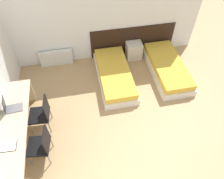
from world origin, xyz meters
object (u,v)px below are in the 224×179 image
(bed_near_window, at_px, (114,75))
(nightstand, at_px, (134,50))
(bed_near_door, at_px, (167,68))
(laptop, at_px, (11,107))
(chair_near_notebook, at_px, (41,144))
(chair_near_laptop, at_px, (42,113))

(bed_near_window, bearing_deg, nightstand, 47.29)
(bed_near_window, relative_size, bed_near_door, 1.00)
(bed_near_window, xyz_separation_m, laptop, (-2.43, -1.10, 0.64))
(bed_near_window, xyz_separation_m, bed_near_door, (1.53, 0.00, 0.00))
(bed_near_door, xyz_separation_m, chair_near_notebook, (-3.41, -1.90, 0.32))
(chair_near_laptop, bearing_deg, laptop, -179.56)
(bed_near_window, relative_size, nightstand, 3.90)
(bed_near_window, bearing_deg, bed_near_door, 0.00)
(chair_near_laptop, relative_size, chair_near_notebook, 1.00)
(bed_near_window, height_order, bed_near_door, same)
(bed_near_door, distance_m, chair_near_notebook, 3.91)
(nightstand, bearing_deg, bed_near_window, -132.71)
(bed_near_door, relative_size, chair_near_laptop, 2.22)
(bed_near_window, xyz_separation_m, chair_near_laptop, (-1.88, -1.14, 0.32))
(bed_near_window, distance_m, laptop, 2.74)
(bed_near_window, distance_m, bed_near_door, 1.53)
(bed_near_door, distance_m, laptop, 4.16)
(bed_near_window, relative_size, chair_near_notebook, 2.22)
(nightstand, relative_size, laptop, 1.44)
(chair_near_laptop, height_order, laptop, laptop)
(nightstand, bearing_deg, chair_near_notebook, -134.08)
(chair_near_notebook, bearing_deg, nightstand, 53.98)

